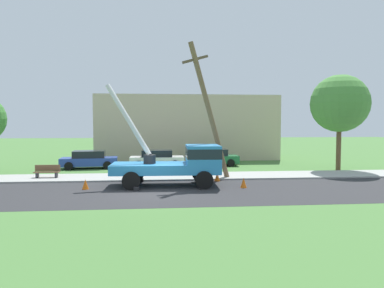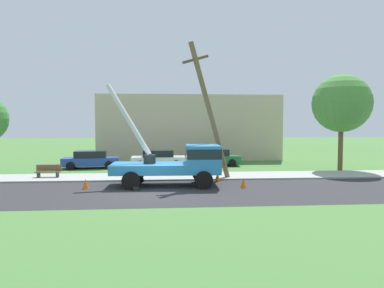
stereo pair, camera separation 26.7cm
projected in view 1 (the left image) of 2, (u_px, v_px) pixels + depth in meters
The scene contains 14 objects.
ground_plane at pixel (154, 165), 30.06m from camera, with size 120.00×120.00×0.00m, color #477538.
road_asphalt at pixel (150, 192), 18.13m from camera, with size 80.00×7.01×0.01m, color #2B2B2D.
sidewalk_strip at pixel (152, 177), 23.19m from camera, with size 80.00×3.16×0.10m, color #9E9E99.
utility_truck at pixel (181, 161), 20.10m from camera, with size 6.76×3.21×5.98m.
leaning_utility_pole at pixel (209, 110), 21.96m from camera, with size 3.28×1.52×8.67m.
traffic_cone_ahead at pixel (244, 183), 19.43m from camera, with size 0.36×0.36×0.56m, color orange.
traffic_cone_behind at pixel (85, 184), 18.98m from camera, with size 0.36×0.36×0.56m, color orange.
traffic_cone_curbside at pixel (217, 177), 21.67m from camera, with size 0.36×0.36×0.56m, color orange.
parked_sedan_blue at pixel (89, 160), 27.91m from camera, with size 4.55×2.29×1.42m.
parked_sedan_white at pixel (157, 159), 28.73m from camera, with size 4.42×2.05×1.42m.
parked_sedan_green at pixel (212, 157), 29.74m from camera, with size 4.42×2.05×1.42m.
park_bench at pixel (47, 172), 22.60m from camera, with size 1.60×0.45×0.90m.
roadside_tree_far at pixel (340, 104), 26.55m from camera, with size 4.39×4.39×7.34m.
lowrise_building_backdrop at pixel (187, 128), 36.08m from camera, with size 18.00×6.00×6.40m, color #C6B293.
Camera 1 is at (0.53, -18.08, 3.58)m, focal length 32.48 mm.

